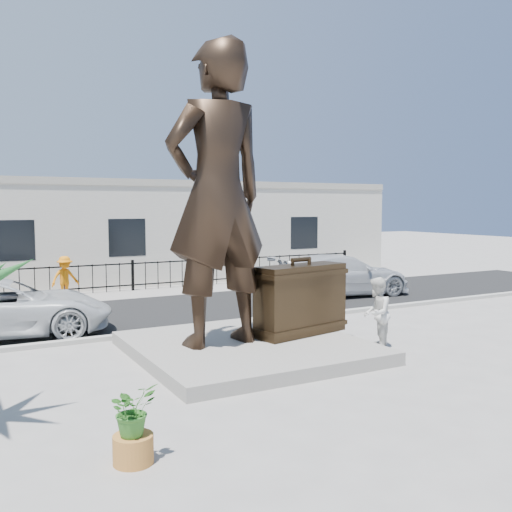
# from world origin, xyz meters

# --- Properties ---
(ground) EXTENTS (100.00, 100.00, 0.00)m
(ground) POSITION_xyz_m (0.00, 0.00, 0.00)
(ground) COLOR #9E9991
(ground) RESTS_ON ground
(street) EXTENTS (40.00, 7.00, 0.01)m
(street) POSITION_xyz_m (0.00, 8.00, 0.01)
(street) COLOR black
(street) RESTS_ON ground
(curb) EXTENTS (40.00, 0.25, 0.12)m
(curb) POSITION_xyz_m (0.00, 4.50, 0.06)
(curb) COLOR #A5A399
(curb) RESTS_ON ground
(far_sidewalk) EXTENTS (40.00, 2.50, 0.02)m
(far_sidewalk) POSITION_xyz_m (0.00, 12.00, 0.01)
(far_sidewalk) COLOR #9E9991
(far_sidewalk) RESTS_ON ground
(plinth) EXTENTS (5.20, 5.20, 0.30)m
(plinth) POSITION_xyz_m (-0.50, 1.50, 0.15)
(plinth) COLOR gray
(plinth) RESTS_ON ground
(fence) EXTENTS (22.00, 0.10, 1.20)m
(fence) POSITION_xyz_m (0.00, 12.80, 0.60)
(fence) COLOR black
(fence) RESTS_ON ground
(building) EXTENTS (28.00, 7.00, 4.40)m
(building) POSITION_xyz_m (0.00, 17.00, 2.20)
(building) COLOR silver
(building) RESTS_ON ground
(statue) EXTENTS (2.71, 1.92, 7.00)m
(statue) POSITION_xyz_m (-1.23, 1.62, 3.80)
(statue) COLOR black
(statue) RESTS_ON plinth
(suitcase) EXTENTS (2.61, 1.28, 1.76)m
(suitcase) POSITION_xyz_m (1.05, 1.56, 1.18)
(suitcase) COLOR #2F2214
(suitcase) RESTS_ON plinth
(tourist) EXTENTS (1.10, 1.08, 1.78)m
(tourist) POSITION_xyz_m (2.55, 0.42, 0.89)
(tourist) COLOR silver
(tourist) RESTS_ON ground
(car_white) EXTENTS (5.96, 3.35, 1.57)m
(car_white) POSITION_xyz_m (-5.48, 6.19, 0.80)
(car_white) COLOR silver
(car_white) RESTS_ON street
(car_silver) EXTENTS (5.81, 2.86, 1.63)m
(car_silver) POSITION_xyz_m (6.87, 7.60, 0.82)
(car_silver) COLOR silver
(car_silver) RESTS_ON street
(worker) EXTENTS (1.18, 0.85, 1.64)m
(worker) POSITION_xyz_m (-2.90, 11.75, 0.84)
(worker) COLOR orange
(worker) RESTS_ON far_sidewalk
(planter) EXTENTS (0.56, 0.56, 0.40)m
(planter) POSITION_xyz_m (-4.61, -2.93, 0.20)
(planter) COLOR #B4712F
(planter) RESTS_ON ground
(shrub) EXTENTS (0.80, 0.75, 0.72)m
(shrub) POSITION_xyz_m (-4.61, -2.93, 0.76)
(shrub) COLOR #306D23
(shrub) RESTS_ON planter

